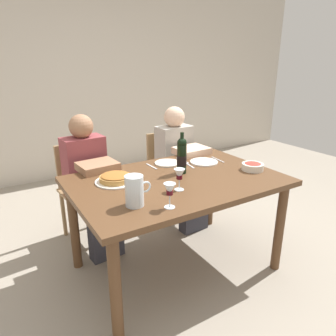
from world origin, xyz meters
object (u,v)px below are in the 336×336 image
object	(u,v)px
water_pitcher	(135,193)
dinner_plate_left_setting	(167,163)
baked_tart	(116,178)
diner_right	(181,164)
wine_glass_left_diner	(179,175)
chair_left	(82,185)
salad_bowl	(253,166)
chair_right	(168,169)
wine_bottle	(182,156)
dinner_plate_right_setting	(204,162)
dining_table	(177,190)
diner_left	(91,181)
wine_glass_right_diner	(170,190)

from	to	relation	value
water_pitcher	dinner_plate_left_setting	size ratio (longest dim) A/B	0.88
dinner_plate_left_setting	water_pitcher	bearing A→B (deg)	-134.93
baked_tart	dinner_plate_left_setting	world-z (taller)	baked_tart
water_pitcher	diner_right	xyz separation A→B (m)	(0.91, 0.87, -0.23)
wine_glass_left_diner	chair_left	world-z (taller)	wine_glass_left_diner
salad_bowl	dinner_plate_left_setting	xyz separation A→B (m)	(-0.49, 0.48, -0.03)
salad_bowl	chair_right	world-z (taller)	chair_right
wine_bottle	water_pitcher	distance (m)	0.64
wine_glass_left_diner	dinner_plate_right_setting	xyz separation A→B (m)	(0.50, 0.38, -0.10)
dining_table	salad_bowl	xyz separation A→B (m)	(0.61, -0.15, 0.12)
salad_bowl	diner_left	world-z (taller)	diner_left
wine_glass_right_diner	wine_glass_left_diner	bearing A→B (deg)	44.76
baked_tart	wine_glass_right_diner	size ratio (longest dim) A/B	1.93
wine_bottle	chair_right	distance (m)	0.95
wine_bottle	diner_right	distance (m)	0.71
chair_left	diner_right	world-z (taller)	diner_right
wine_glass_left_diner	baked_tart	bearing A→B (deg)	131.11
baked_tart	wine_glass_left_diner	size ratio (longest dim) A/B	1.98
dinner_plate_right_setting	diner_left	bearing A→B (deg)	151.77
chair_right	wine_bottle	bearing A→B (deg)	63.50
wine_bottle	chair_left	bearing A→B (deg)	124.80
wine_bottle	diner_left	bearing A→B (deg)	133.72
wine_bottle	baked_tart	bearing A→B (deg)	170.72
chair_right	baked_tart	bearing A→B (deg)	37.00
water_pitcher	salad_bowl	world-z (taller)	water_pitcher
chair_left	diner_left	bearing A→B (deg)	89.16
dinner_plate_right_setting	diner_right	xyz separation A→B (m)	(0.06, 0.43, -0.15)
dining_table	dinner_plate_left_setting	distance (m)	0.36
dinner_plate_right_setting	wine_bottle	bearing A→B (deg)	-159.68
dining_table	diner_right	xyz separation A→B (m)	(0.45, 0.63, -0.05)
water_pitcher	baked_tart	bearing A→B (deg)	83.57
baked_tart	wine_glass_right_diner	distance (m)	0.56
water_pitcher	diner_left	bearing A→B (deg)	89.29
water_pitcher	diner_right	distance (m)	1.28
wine_bottle	diner_right	bearing A→B (deg)	56.78
chair_left	diner_right	bearing A→B (deg)	159.67
salad_bowl	baked_tart	bearing A→B (deg)	162.64
salad_bowl	wine_glass_right_diner	distance (m)	0.93
chair_right	diner_right	world-z (taller)	diner_right
dinner_plate_left_setting	diner_left	xyz separation A→B (m)	(-0.56, 0.32, -0.15)
baked_tart	dinner_plate_right_setting	distance (m)	0.80
water_pitcher	diner_left	xyz separation A→B (m)	(0.01, 0.89, -0.23)
wine_bottle	diner_left	size ratio (longest dim) A/B	0.27
water_pitcher	dinner_plate_left_setting	xyz separation A→B (m)	(0.57, 0.57, -0.08)
baked_tart	diner_left	distance (m)	0.51
dining_table	wine_bottle	bearing A→B (deg)	40.81
wine_bottle	wine_glass_right_diner	world-z (taller)	wine_bottle
dining_table	chair_left	world-z (taller)	chair_left
chair_right	chair_left	bearing A→B (deg)	-3.37
water_pitcher	dinner_plate_right_setting	bearing A→B (deg)	27.31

